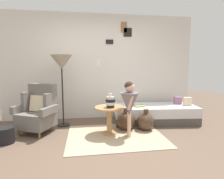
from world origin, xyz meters
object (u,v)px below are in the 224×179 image
daybed (155,114)px  demijohn_near (126,121)px  magazine_basket (6,135)px  floor_lamp (62,64)px  demijohn_far (146,122)px  side_table (109,114)px  vase_striped (110,102)px  book_on_daybed (139,106)px  person_child (129,102)px  armchair (38,111)px

daybed → demijohn_near: size_ratio=4.26×
magazine_basket → daybed: bearing=14.4°
floor_lamp → magazine_basket: floor_lamp is taller
magazine_basket → demijohn_near: bearing=8.7°
floor_lamp → daybed: bearing=-1.6°
demijohn_far → side_table: bearing=-173.9°
daybed → demijohn_near: demijohn_near is taller
vase_striped → book_on_daybed: size_ratio=1.25×
book_on_daybed → demijohn_far: size_ratio=0.50×
person_child → book_on_daybed: bearing=59.7°
daybed → demijohn_far: bearing=-127.6°
vase_striped → demijohn_near: bearing=31.6°
daybed → person_child: (-0.82, -0.80, 0.47)m
person_child → demijohn_near: 0.60m
book_on_daybed → side_table: bearing=-145.9°
vase_striped → book_on_daybed: 0.98m
side_table → daybed: bearing=27.1°
demijohn_far → floor_lamp: bearing=161.5°
daybed → demijohn_far: demijohn_far is taller
daybed → book_on_daybed: (-0.41, -0.08, 0.22)m
demijohn_near → side_table: bearing=-156.1°
daybed → person_child: person_child is taller
person_child → demijohn_far: bearing=33.3°
person_child → demijohn_far: (0.42, 0.28, -0.48)m
book_on_daybed → demijohn_far: 0.50m
vase_striped → side_table: bearing=105.2°
armchair → book_on_daybed: armchair is taller
person_child → magazine_basket: size_ratio=3.75×
magazine_basket → book_on_daybed: bearing=14.9°
vase_striped → magazine_basket: (-1.85, -0.12, -0.52)m
armchair → book_on_daybed: bearing=5.1°
vase_striped → demijohn_near: vase_striped is taller
side_table → magazine_basket: 1.86m
vase_striped → daybed: bearing=29.5°
demijohn_near → magazine_basket: 2.24m
demijohn_far → person_child: bearing=-146.7°
floor_lamp → demijohn_far: size_ratio=3.53×
armchair → demijohn_far: 2.20m
vase_striped → person_child: size_ratio=0.26×
armchair → daybed: 2.60m
person_child → book_on_daybed: 0.87m
side_table → floor_lamp: bearing=145.2°
vase_striped → demijohn_far: 0.91m
book_on_daybed → vase_striped: bearing=-142.6°
daybed → side_table: (-1.18, -0.60, 0.19)m
armchair → demijohn_near: 1.80m
daybed → vase_striped: (-1.16, -0.66, 0.46)m
armchair → vase_striped: bearing=-15.2°
vase_striped → book_on_daybed: (0.76, 0.58, -0.24)m
armchair → magazine_basket: (-0.44, -0.50, -0.30)m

